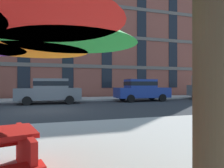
# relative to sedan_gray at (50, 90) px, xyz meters

# --- Properties ---
(ground_plane) EXTENTS (120.00, 120.00, 0.00)m
(ground_plane) POSITION_rel_sedan_gray_xyz_m (-0.21, -3.70, -0.95)
(ground_plane) COLOR #2D3033
(sidewalk_far) EXTENTS (56.00, 3.60, 0.12)m
(sidewalk_far) POSITION_rel_sedan_gray_xyz_m (-0.21, 3.10, -0.89)
(sidewalk_far) COLOR #B2ADA3
(sidewalk_far) RESTS_ON ground
(apartment_building) EXTENTS (39.88, 12.08, 19.20)m
(apartment_building) POSITION_rel_sedan_gray_xyz_m (-0.21, 11.29, 8.65)
(apartment_building) COLOR #934C3D
(apartment_building) RESTS_ON ground
(sedan_gray) EXTENTS (4.40, 1.98, 1.78)m
(sedan_gray) POSITION_rel_sedan_gray_xyz_m (0.00, 0.00, 0.00)
(sedan_gray) COLOR slate
(sedan_gray) RESTS_ON ground
(sedan_blue) EXTENTS (4.40, 1.98, 1.78)m
(sedan_blue) POSITION_rel_sedan_gray_xyz_m (7.18, 0.00, 0.00)
(sedan_blue) COLOR navy
(sedan_blue) RESTS_ON ground
(pickup_gray) EXTENTS (5.10, 2.12, 2.20)m
(pickup_gray) POSITION_rel_sedan_gray_xyz_m (14.59, 0.00, 0.08)
(pickup_gray) COLOR slate
(pickup_gray) RESTS_ON ground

